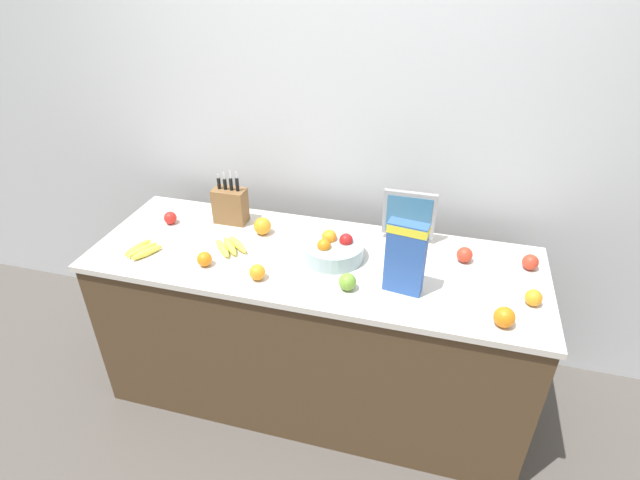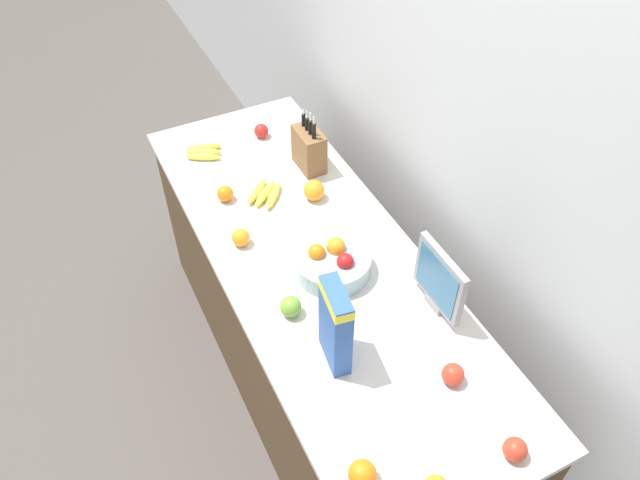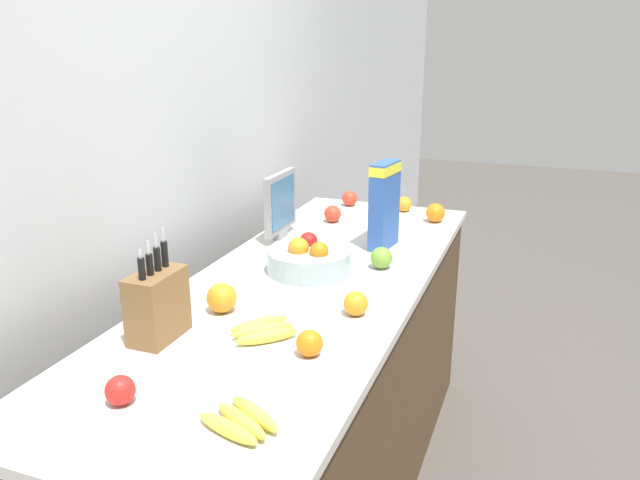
{
  "view_description": "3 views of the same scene",
  "coord_description": "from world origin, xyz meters",
  "px_view_note": "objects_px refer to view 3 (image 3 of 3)",
  "views": [
    {
      "loc": [
        0.54,
        -1.88,
        2.2
      ],
      "look_at": [
        0.04,
        -0.04,
        1.02
      ],
      "focal_mm": 28.0,
      "sensor_mm": 36.0,
      "label": 1
    },
    {
      "loc": [
        1.47,
        -0.71,
        2.63
      ],
      "look_at": [
        0.01,
        0.01,
        0.99
      ],
      "focal_mm": 35.0,
      "sensor_mm": 36.0,
      "label": 2
    },
    {
      "loc": [
        -1.76,
        -0.72,
        1.66
      ],
      "look_at": [
        0.03,
        -0.04,
        1.03
      ],
      "focal_mm": 35.0,
      "sensor_mm": 36.0,
      "label": 3
    }
  ],
  "objects_px": {
    "orange_near_bowl": "(356,303)",
    "orange_back_center": "(435,213)",
    "banana_bunch_left": "(242,421)",
    "apple_rear": "(381,258)",
    "orange_by_cereal": "(222,298)",
    "fruit_bowl": "(309,259)",
    "apple_rightmost": "(120,390)",
    "cereal_box": "(384,202)",
    "knife_block": "(157,304)",
    "orange_front_right": "(309,343)",
    "banana_bunch_right": "(263,330)",
    "small_monitor": "(281,204)",
    "apple_front": "(333,214)",
    "apple_middle": "(350,198)",
    "orange_front_center": "(404,204)"
  },
  "relations": [
    {
      "from": "orange_near_bowl",
      "to": "orange_back_center",
      "type": "xyz_separation_m",
      "value": [
        1.03,
        -0.04,
        0.01
      ]
    },
    {
      "from": "banana_bunch_left",
      "to": "apple_rear",
      "type": "relative_size",
      "value": 2.45
    },
    {
      "from": "banana_bunch_left",
      "to": "orange_by_cereal",
      "type": "height_order",
      "value": "orange_by_cereal"
    },
    {
      "from": "fruit_bowl",
      "to": "orange_near_bowl",
      "type": "relative_size",
      "value": 3.99
    },
    {
      "from": "fruit_bowl",
      "to": "banana_bunch_left",
      "type": "relative_size",
      "value": 1.53
    },
    {
      "from": "apple_rightmost",
      "to": "orange_back_center",
      "type": "bearing_deg",
      "value": -12.88
    },
    {
      "from": "cereal_box",
      "to": "orange_by_cereal",
      "type": "xyz_separation_m",
      "value": [
        -0.74,
        0.28,
        -0.13
      ]
    },
    {
      "from": "knife_block",
      "to": "orange_back_center",
      "type": "height_order",
      "value": "knife_block"
    },
    {
      "from": "orange_front_right",
      "to": "cereal_box",
      "type": "bearing_deg",
      "value": 3.3
    },
    {
      "from": "banana_bunch_right",
      "to": "apple_rear",
      "type": "relative_size",
      "value": 2.66
    },
    {
      "from": "cereal_box",
      "to": "orange_back_center",
      "type": "relative_size",
      "value": 3.98
    },
    {
      "from": "knife_block",
      "to": "small_monitor",
      "type": "height_order",
      "value": "knife_block"
    },
    {
      "from": "small_monitor",
      "to": "orange_front_right",
      "type": "height_order",
      "value": "small_monitor"
    },
    {
      "from": "small_monitor",
      "to": "apple_rear",
      "type": "relative_size",
      "value": 3.44
    },
    {
      "from": "banana_bunch_left",
      "to": "apple_front",
      "type": "relative_size",
      "value": 2.56
    },
    {
      "from": "apple_middle",
      "to": "orange_front_right",
      "type": "xyz_separation_m",
      "value": [
        -1.43,
        -0.36,
        -0.0
      ]
    },
    {
      "from": "fruit_bowl",
      "to": "apple_middle",
      "type": "bearing_deg",
      "value": 9.12
    },
    {
      "from": "knife_block",
      "to": "banana_bunch_right",
      "type": "height_order",
      "value": "knife_block"
    },
    {
      "from": "banana_bunch_right",
      "to": "orange_back_center",
      "type": "xyz_separation_m",
      "value": [
        1.25,
        -0.23,
        0.02
      ]
    },
    {
      "from": "apple_rightmost",
      "to": "cereal_box",
      "type": "bearing_deg",
      "value": -11.57
    },
    {
      "from": "orange_by_cereal",
      "to": "orange_back_center",
      "type": "xyz_separation_m",
      "value": [
        1.15,
        -0.41,
        -0.0
      ]
    },
    {
      "from": "orange_front_center",
      "to": "apple_middle",
      "type": "bearing_deg",
      "value": 88.13
    },
    {
      "from": "orange_near_bowl",
      "to": "apple_middle",
      "type": "bearing_deg",
      "value": 18.88
    },
    {
      "from": "orange_front_center",
      "to": "orange_front_right",
      "type": "distance_m",
      "value": 1.43
    },
    {
      "from": "banana_bunch_right",
      "to": "apple_rightmost",
      "type": "height_order",
      "value": "apple_rightmost"
    },
    {
      "from": "small_monitor",
      "to": "apple_rightmost",
      "type": "height_order",
      "value": "small_monitor"
    },
    {
      "from": "apple_rear",
      "to": "apple_rightmost",
      "type": "distance_m",
      "value": 1.06
    },
    {
      "from": "orange_by_cereal",
      "to": "orange_near_bowl",
      "type": "bearing_deg",
      "value": -72.52
    },
    {
      "from": "orange_front_center",
      "to": "knife_block",
      "type": "bearing_deg",
      "value": 167.87
    },
    {
      "from": "banana_bunch_left",
      "to": "apple_middle",
      "type": "xyz_separation_m",
      "value": [
        1.76,
        0.34,
        0.02
      ]
    },
    {
      "from": "apple_middle",
      "to": "orange_front_right",
      "type": "distance_m",
      "value": 1.48
    },
    {
      "from": "knife_block",
      "to": "orange_near_bowl",
      "type": "xyz_separation_m",
      "value": [
        0.32,
        -0.45,
        -0.06
      ]
    },
    {
      "from": "cereal_box",
      "to": "apple_front",
      "type": "xyz_separation_m",
      "value": [
        0.25,
        0.29,
        -0.14
      ]
    },
    {
      "from": "banana_bunch_right",
      "to": "orange_back_center",
      "type": "relative_size",
      "value": 2.46
    },
    {
      "from": "knife_block",
      "to": "apple_rear",
      "type": "xyz_separation_m",
      "value": [
        0.72,
        -0.41,
        -0.06
      ]
    },
    {
      "from": "apple_rightmost",
      "to": "orange_near_bowl",
      "type": "xyz_separation_m",
      "value": [
        0.62,
        -0.34,
        0.0
      ]
    },
    {
      "from": "orange_near_bowl",
      "to": "orange_front_center",
      "type": "relative_size",
      "value": 1.03
    },
    {
      "from": "cereal_box",
      "to": "orange_back_center",
      "type": "height_order",
      "value": "cereal_box"
    },
    {
      "from": "cereal_box",
      "to": "orange_front_center",
      "type": "height_order",
      "value": "cereal_box"
    },
    {
      "from": "fruit_bowl",
      "to": "orange_near_bowl",
      "type": "distance_m",
      "value": 0.38
    },
    {
      "from": "knife_block",
      "to": "apple_middle",
      "type": "xyz_separation_m",
      "value": [
        1.48,
        -0.05,
        -0.06
      ]
    },
    {
      "from": "apple_rightmost",
      "to": "apple_front",
      "type": "relative_size",
      "value": 0.91
    },
    {
      "from": "small_monitor",
      "to": "apple_middle",
      "type": "relative_size",
      "value": 3.63
    },
    {
      "from": "banana_bunch_left",
      "to": "orange_near_bowl",
      "type": "relative_size",
      "value": 2.61
    },
    {
      "from": "cereal_box",
      "to": "apple_rightmost",
      "type": "distance_m",
      "value": 1.28
    },
    {
      "from": "banana_bunch_right",
      "to": "orange_back_center",
      "type": "height_order",
      "value": "orange_back_center"
    },
    {
      "from": "apple_front",
      "to": "orange_by_cereal",
      "type": "bearing_deg",
      "value": -179.48
    },
    {
      "from": "orange_back_center",
      "to": "orange_front_center",
      "type": "bearing_deg",
      "value": 53.81
    },
    {
      "from": "apple_front",
      "to": "fruit_bowl",
      "type": "bearing_deg",
      "value": -168.08
    },
    {
      "from": "banana_bunch_left",
      "to": "orange_near_bowl",
      "type": "xyz_separation_m",
      "value": [
        0.61,
        -0.05,
        0.02
      ]
    }
  ]
}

